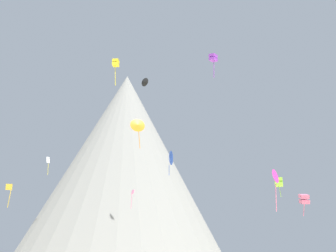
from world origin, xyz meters
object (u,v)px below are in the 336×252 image
(kite_black_high, at_px, (144,82))
(kite_violet_high, at_px, (213,58))
(rock_massif, at_px, (116,173))
(kite_lime_mid, at_px, (279,182))
(kite_pink_low, at_px, (132,195))
(kite_white_mid, at_px, (48,162))
(kite_orange_mid, at_px, (138,125))
(kite_rainbow_low, at_px, (304,199))
(kite_yellow_high, at_px, (116,63))
(kite_magenta_low, at_px, (275,177))
(kite_gold_low, at_px, (9,190))
(kite_blue_mid, at_px, (170,158))

(kite_black_high, bearing_deg, kite_violet_high, -26.60)
(rock_massif, relative_size, kite_violet_high, 22.20)
(kite_lime_mid, bearing_deg, rock_massif, 152.28)
(kite_violet_high, bearing_deg, rock_massif, -118.62)
(kite_pink_low, bearing_deg, kite_white_mid, -128.39)
(rock_massif, height_order, kite_orange_mid, rock_massif)
(rock_massif, distance_m, kite_rainbow_low, 59.74)
(kite_black_high, distance_m, kite_violet_high, 25.81)
(kite_lime_mid, xyz_separation_m, kite_rainbow_low, (-2.31, -16.58, -5.19))
(kite_lime_mid, distance_m, kite_violet_high, 28.59)
(kite_orange_mid, distance_m, kite_pink_low, 15.56)
(kite_yellow_high, xyz_separation_m, kite_black_high, (3.72, 15.54, 4.33))
(kite_white_mid, height_order, kite_lime_mid, kite_white_mid)
(kite_violet_high, bearing_deg, kite_orange_mid, -78.75)
(kite_magenta_low, bearing_deg, rock_massif, -117.10)
(rock_massif, xyz_separation_m, kite_black_high, (8.15, -32.42, 11.10))
(rock_massif, distance_m, kite_gold_low, 53.12)
(kite_yellow_high, bearing_deg, kite_black_high, 82.26)
(kite_yellow_high, relative_size, kite_black_high, 2.41)
(kite_blue_mid, xyz_separation_m, kite_violet_high, (4.76, -22.61, 7.73))
(kite_magenta_low, height_order, kite_black_high, kite_black_high)
(kite_gold_low, height_order, kite_orange_mid, kite_orange_mid)
(kite_magenta_low, height_order, kite_violet_high, kite_violet_high)
(kite_violet_high, bearing_deg, kite_lime_mid, -169.52)
(rock_massif, relative_size, kite_yellow_high, 17.71)
(kite_orange_mid, bearing_deg, kite_rainbow_low, -15.46)
(kite_lime_mid, relative_size, kite_violet_high, 1.00)
(kite_yellow_high, xyz_separation_m, kite_blue_mid, (8.67, 15.35, -10.64))
(kite_gold_low, bearing_deg, kite_white_mid, 132.38)
(kite_yellow_high, relative_size, kite_white_mid, 1.02)
(kite_orange_mid, bearing_deg, kite_magenta_low, -34.71)
(kite_yellow_high, relative_size, kite_violet_high, 1.25)
(kite_magenta_low, xyz_separation_m, kite_lime_mid, (7.62, 22.13, 3.44))
(kite_yellow_high, height_order, kite_orange_mid, kite_yellow_high)
(kite_orange_mid, bearing_deg, kite_blue_mid, 60.11)
(kite_violet_high, bearing_deg, kite_pink_low, -107.02)
(kite_lime_mid, bearing_deg, kite_magenta_low, -90.35)
(kite_yellow_high, xyz_separation_m, kite_white_mid, (-17.84, 32.19, -7.59))
(rock_massif, distance_m, kite_yellow_high, 48.64)
(kite_yellow_high, xyz_separation_m, kite_violet_high, (13.42, -7.26, -2.91))
(kite_magenta_low, distance_m, kite_lime_mid, 23.66)
(kite_white_mid, xyz_separation_m, kite_orange_mid, (21.41, -33.24, -2.50))
(kite_blue_mid, xyz_separation_m, kite_pink_low, (-6.40, -2.91, -7.08))
(kite_black_high, distance_m, kite_rainbow_low, 37.11)
(kite_yellow_high, height_order, kite_violet_high, kite_yellow_high)
(kite_blue_mid, height_order, kite_pink_low, kite_blue_mid)
(kite_rainbow_low, bearing_deg, kite_gold_low, -179.01)
(kite_orange_mid, bearing_deg, kite_black_high, 76.86)
(kite_violet_high, bearing_deg, kite_white_mid, -98.14)
(rock_massif, relative_size, kite_black_high, 42.76)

